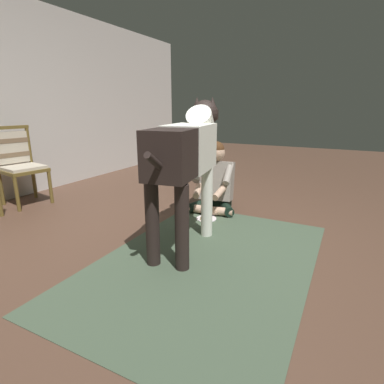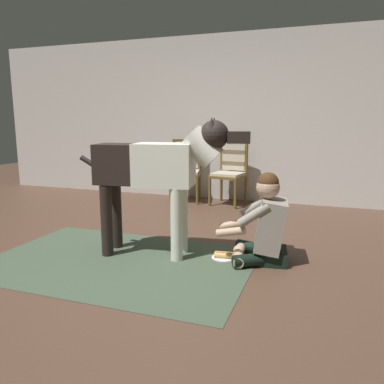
{
  "view_description": "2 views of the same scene",
  "coord_description": "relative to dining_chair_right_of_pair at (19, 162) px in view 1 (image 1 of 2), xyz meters",
  "views": [
    {
      "loc": [
        -2.36,
        -1.09,
        1.22
      ],
      "look_at": [
        0.41,
        0.33,
        0.35
      ],
      "focal_mm": 28.93,
      "sensor_mm": 36.0,
      "label": 1
    },
    {
      "loc": [
        1.45,
        -3.06,
        1.27
      ],
      "look_at": [
        0.23,
        0.36,
        0.59
      ],
      "focal_mm": 35.67,
      "sensor_mm": 36.0,
      "label": 2
    }
  ],
  "objects": [
    {
      "name": "ground_plane",
      "position": [
        -0.06,
        -2.61,
        -0.54
      ],
      "size": [
        15.09,
        15.09,
        0.0
      ],
      "primitive_type": "plane",
      "color": "brown"
    },
    {
      "name": "area_rug",
      "position": [
        -0.36,
        -2.77,
        -0.54
      ],
      "size": [
        2.39,
        1.59,
        0.01
      ],
      "primitive_type": "cube",
      "color": "#41513D",
      "rests_on": "ground"
    },
    {
      "name": "dining_chair_right_of_pair",
      "position": [
        0.0,
        0.0,
        0.0
      ],
      "size": [
        0.53,
        0.53,
        0.98
      ],
      "color": "brown",
      "rests_on": "ground"
    },
    {
      "name": "person_sitting_on_floor",
      "position": [
        0.89,
        -2.31,
        -0.21
      ],
      "size": [
        0.68,
        0.57,
        0.82
      ],
      "color": "black",
      "rests_on": "ground"
    },
    {
      "name": "large_dog",
      "position": [
        -0.1,
        -2.46,
        0.29
      ],
      "size": [
        1.61,
        0.47,
        1.3
      ],
      "color": "silver",
      "rests_on": "ground"
    },
    {
      "name": "hot_dog_on_plate",
      "position": [
        0.53,
        -2.36,
        -0.52
      ],
      "size": [
        0.23,
        0.23,
        0.06
      ],
      "color": "white",
      "rests_on": "ground"
    }
  ]
}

